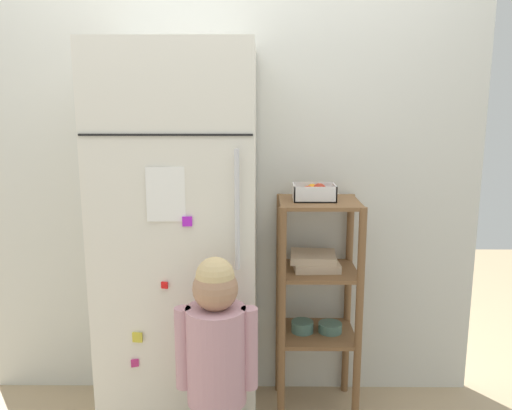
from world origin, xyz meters
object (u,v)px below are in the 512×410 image
(pantry_shelf_unit, at_px, (317,285))
(fruit_bin, at_px, (314,193))
(child_standing, at_px, (217,354))
(refrigerator, at_px, (181,245))

(pantry_shelf_unit, distance_m, fruit_bin, 0.46)
(pantry_shelf_unit, bearing_deg, child_standing, -126.77)
(refrigerator, distance_m, pantry_shelf_unit, 0.69)
(refrigerator, xyz_separation_m, child_standing, (0.20, -0.46, -0.30))
(fruit_bin, bearing_deg, pantry_shelf_unit, -26.23)
(pantry_shelf_unit, relative_size, fruit_bin, 5.43)
(pantry_shelf_unit, xyz_separation_m, fruit_bin, (-0.02, 0.01, 0.46))
(child_standing, relative_size, pantry_shelf_unit, 0.91)
(refrigerator, xyz_separation_m, pantry_shelf_unit, (0.63, 0.12, -0.23))
(refrigerator, xyz_separation_m, fruit_bin, (0.61, 0.14, 0.22))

